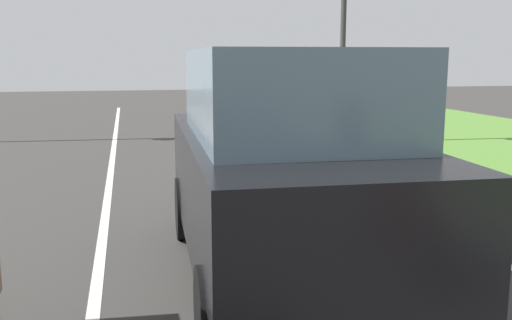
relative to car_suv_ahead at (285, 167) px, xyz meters
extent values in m
plane|color=#383533|center=(-1.13, 5.07, -1.17)|extent=(60.00, 60.00, 0.00)
cube|color=silver|center=(-1.83, 5.07, -1.16)|extent=(0.12, 32.00, 0.01)
cube|color=silver|center=(2.47, 5.07, -1.16)|extent=(0.12, 32.00, 0.01)
cube|color=#9E9B93|center=(2.97, 5.07, -1.11)|extent=(0.24, 48.00, 0.12)
cube|color=black|center=(0.00, 0.04, -0.24)|extent=(2.06, 4.57, 1.10)
cube|color=slate|center=(0.00, -0.11, 0.71)|extent=(1.80, 2.76, 0.80)
cylinder|color=black|center=(-0.82, 1.60, -0.79)|extent=(0.25, 0.77, 0.76)
cylinder|color=black|center=(0.93, 1.54, -0.79)|extent=(0.25, 0.77, 0.76)
cylinder|color=black|center=(-0.93, -1.46, -0.79)|extent=(0.25, 0.77, 0.76)
cylinder|color=black|center=(0.82, -1.52, -0.79)|extent=(0.25, 0.77, 0.76)
cylinder|color=#2D2D2D|center=(3.86, 8.51, 1.27)|extent=(0.14, 0.14, 4.87)
camera|label=1|loc=(-1.47, -5.25, 1.04)|focal=40.19mm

